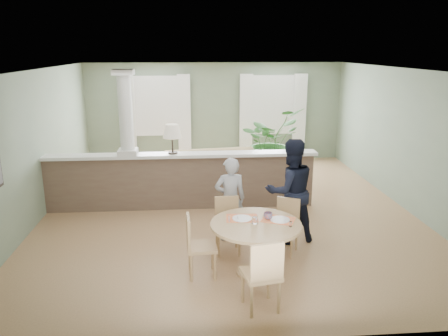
{
  "coord_description": "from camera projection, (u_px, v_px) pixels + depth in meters",
  "views": [
    {
      "loc": [
        -0.73,
        -8.03,
        3.07
      ],
      "look_at": [
        -0.16,
        -1.0,
        1.13
      ],
      "focal_mm": 35.0,
      "sensor_mm": 36.0,
      "label": 1
    }
  ],
  "objects": [
    {
      "name": "chair_side",
      "position": [
        197.0,
        243.0,
        5.98
      ],
      "size": [
        0.42,
        0.42,
        0.88
      ],
      "rotation": [
        0.0,
        0.0,
        1.62
      ],
      "color": "tan",
      "rests_on": "ground"
    },
    {
      "name": "man_person",
      "position": [
        290.0,
        191.0,
        7.01
      ],
      "size": [
        0.94,
        0.79,
        1.71
      ],
      "primitive_type": "imported",
      "rotation": [
        0.0,
        0.0,
        3.33
      ],
      "color": "black",
      "rests_on": "ground"
    },
    {
      "name": "chair_far_boy",
      "position": [
        227.0,
        222.0,
        6.74
      ],
      "size": [
        0.4,
        0.4,
        0.86
      ],
      "rotation": [
        0.0,
        0.0,
        0.03
      ],
      "color": "tan",
      "rests_on": "ground"
    },
    {
      "name": "houseplant",
      "position": [
        270.0,
        141.0,
        10.88
      ],
      "size": [
        1.97,
        1.94,
        1.66
      ],
      "primitive_type": "imported",
      "rotation": [
        0.0,
        0.0,
        0.66
      ],
      "color": "#2D6026",
      "rests_on": "ground"
    },
    {
      "name": "ground",
      "position": [
        228.0,
        210.0,
        8.58
      ],
      "size": [
        8.0,
        8.0,
        0.0
      ],
      "primitive_type": "plane",
      "color": "tan",
      "rests_on": "ground"
    },
    {
      "name": "chair_far_man",
      "position": [
        286.0,
        223.0,
        6.74
      ],
      "size": [
        0.51,
        0.51,
        0.84
      ],
      "rotation": [
        0.0,
        0.0,
        -0.48
      ],
      "color": "tan",
      "rests_on": "ground"
    },
    {
      "name": "child_person",
      "position": [
        230.0,
        199.0,
        7.09
      ],
      "size": [
        0.54,
        0.38,
        1.4
      ],
      "primitive_type": "imported",
      "rotation": [
        0.0,
        0.0,
        3.23
      ],
      "color": "#96969B",
      "rests_on": "ground"
    },
    {
      "name": "dining_table",
      "position": [
        256.0,
        233.0,
        6.01
      ],
      "size": [
        1.25,
        1.25,
        0.86
      ],
      "rotation": [
        0.0,
        0.0,
        -0.07
      ],
      "color": "tan",
      "rests_on": "ground"
    },
    {
      "name": "chair_near",
      "position": [
        263.0,
        272.0,
        5.14
      ],
      "size": [
        0.5,
        0.5,
        0.94
      ],
      "rotation": [
        0.0,
        0.0,
        3.33
      ],
      "color": "tan",
      "rests_on": "ground"
    },
    {
      "name": "sofa",
      "position": [
        213.0,
        170.0,
        9.93
      ],
      "size": [
        2.84,
        1.39,
        0.8
      ],
      "primitive_type": "imported",
      "rotation": [
        0.0,
        0.0,
        0.12
      ],
      "color": "#9B8354",
      "rests_on": "ground"
    },
    {
      "name": "room_shell",
      "position": [
        224.0,
        113.0,
        8.7
      ],
      "size": [
        7.02,
        8.02,
        2.71
      ],
      "color": "gray",
      "rests_on": "ground"
    },
    {
      "name": "pony_wall",
      "position": [
        177.0,
        174.0,
        8.51
      ],
      "size": [
        5.32,
        0.38,
        2.7
      ],
      "color": "brown",
      "rests_on": "ground"
    }
  ]
}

